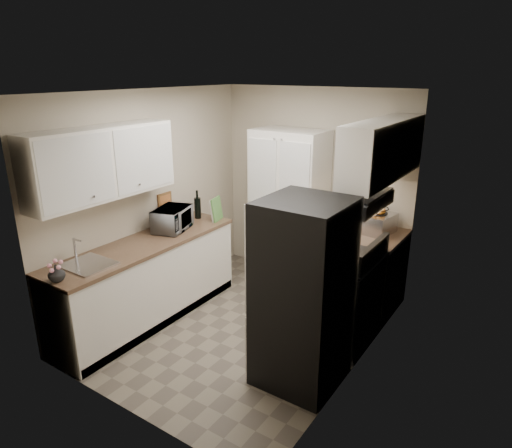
{
  "coord_description": "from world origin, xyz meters",
  "views": [
    {
      "loc": [
        2.57,
        -3.58,
        2.71
      ],
      "look_at": [
        0.07,
        0.15,
        1.17
      ],
      "focal_mm": 32.0,
      "sensor_mm": 36.0,
      "label": 1
    }
  ],
  "objects_px": {
    "refrigerator": "(303,294)",
    "wine_bottle": "(198,206)",
    "microwave": "(172,219)",
    "pantry_cabinet": "(289,208)",
    "toaster_oven": "(378,223)",
    "electric_range": "(342,297)"
  },
  "relations": [
    {
      "from": "refrigerator",
      "to": "microwave",
      "type": "distance_m",
      "value": 2.02
    },
    {
      "from": "electric_range",
      "to": "toaster_oven",
      "type": "height_order",
      "value": "toaster_oven"
    },
    {
      "from": "microwave",
      "to": "wine_bottle",
      "type": "bearing_deg",
      "value": -12.43
    },
    {
      "from": "pantry_cabinet",
      "to": "microwave",
      "type": "xyz_separation_m",
      "value": [
        -0.82,
        -1.27,
        0.05
      ]
    },
    {
      "from": "pantry_cabinet",
      "to": "toaster_oven",
      "type": "relative_size",
      "value": 5.2
    },
    {
      "from": "microwave",
      "to": "wine_bottle",
      "type": "height_order",
      "value": "wine_bottle"
    },
    {
      "from": "electric_range",
      "to": "microwave",
      "type": "distance_m",
      "value": 2.1
    },
    {
      "from": "pantry_cabinet",
      "to": "wine_bottle",
      "type": "height_order",
      "value": "pantry_cabinet"
    },
    {
      "from": "refrigerator",
      "to": "wine_bottle",
      "type": "height_order",
      "value": "refrigerator"
    },
    {
      "from": "refrigerator",
      "to": "wine_bottle",
      "type": "xyz_separation_m",
      "value": [
        -2.01,
        0.95,
        0.23
      ]
    },
    {
      "from": "electric_range",
      "to": "refrigerator",
      "type": "bearing_deg",
      "value": -92.48
    },
    {
      "from": "microwave",
      "to": "toaster_oven",
      "type": "xyz_separation_m",
      "value": [
        2.01,
        1.24,
        -0.02
      ]
    },
    {
      "from": "refrigerator",
      "to": "toaster_oven",
      "type": "relative_size",
      "value": 4.42
    },
    {
      "from": "refrigerator",
      "to": "pantry_cabinet",
      "type": "bearing_deg",
      "value": 123.46
    },
    {
      "from": "pantry_cabinet",
      "to": "refrigerator",
      "type": "height_order",
      "value": "pantry_cabinet"
    },
    {
      "from": "toaster_oven",
      "to": "electric_range",
      "type": "bearing_deg",
      "value": -82.69
    },
    {
      "from": "refrigerator",
      "to": "toaster_oven",
      "type": "xyz_separation_m",
      "value": [
        0.05,
        1.69,
        0.18
      ]
    },
    {
      "from": "refrigerator",
      "to": "microwave",
      "type": "height_order",
      "value": "refrigerator"
    },
    {
      "from": "pantry_cabinet",
      "to": "wine_bottle",
      "type": "relative_size",
      "value": 6.13
    },
    {
      "from": "refrigerator",
      "to": "toaster_oven",
      "type": "distance_m",
      "value": 1.7
    },
    {
      "from": "refrigerator",
      "to": "microwave",
      "type": "bearing_deg",
      "value": 167.06
    },
    {
      "from": "electric_range",
      "to": "toaster_oven",
      "type": "relative_size",
      "value": 2.94
    }
  ]
}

